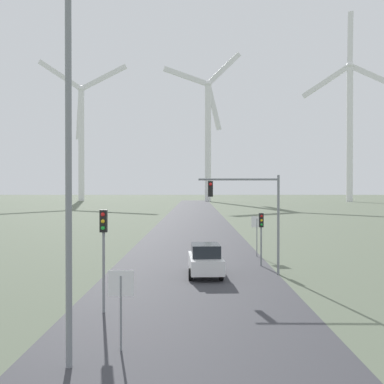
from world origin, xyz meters
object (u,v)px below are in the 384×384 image
object	(u,v)px
stop_sign_near	(121,294)
traffic_light_post_near_right	(261,227)
streetlamp	(68,101)
car_approaching	(205,260)
wind_turbine_left	(81,131)
wind_turbine_right	(350,118)
traffic_light_post_near_left	(104,237)
wind_turbine_center	(208,129)
stop_sign_far	(257,228)
traffic_light_mast_overhead	(250,203)

from	to	relation	value
stop_sign_near	traffic_light_post_near_right	distance (m)	16.29
streetlamp	car_approaching	world-z (taller)	streetlamp
wind_turbine_left	wind_turbine_right	xyz separation A→B (m)	(97.32, -10.72, 3.00)
traffic_light_post_near_left	wind_turbine_center	world-z (taller)	wind_turbine_center
traffic_light_post_near_left	stop_sign_far	bearing A→B (deg)	60.88
stop_sign_far	traffic_light_post_near_right	distance (m)	3.98
traffic_light_post_near_right	streetlamp	bearing A→B (deg)	-115.58
streetlamp	traffic_light_post_near_left	size ratio (longest dim) A/B	2.97
traffic_light_post_near_left	traffic_light_post_near_right	bearing A→B (deg)	53.60
traffic_light_post_near_left	wind_turbine_right	size ratio (longest dim) A/B	0.06
car_approaching	wind_turbine_left	bearing A→B (deg)	106.89
streetlamp	traffic_light_mast_overhead	bearing A→B (deg)	63.48
streetlamp	wind_turbine_left	distance (m)	162.44
stop_sign_far	wind_turbine_center	xyz separation A→B (m)	(0.09, 128.27, 23.81)
streetlamp	car_approaching	bearing A→B (deg)	72.41
car_approaching	wind_turbine_right	world-z (taller)	wind_turbine_right
streetlamp	traffic_light_post_near_left	world-z (taller)	streetlamp
traffic_light_mast_overhead	wind_turbine_right	xyz separation A→B (m)	(51.19, 132.35, 25.15)
stop_sign_far	traffic_light_post_near_right	bearing A→B (deg)	-93.88
stop_sign_near	stop_sign_far	world-z (taller)	stop_sign_far
wind_turbine_left	wind_turbine_right	size ratio (longest dim) A/B	0.80
stop_sign_near	traffic_light_post_near_left	world-z (taller)	traffic_light_post_near_left
wind_turbine_left	wind_turbine_right	world-z (taller)	wind_turbine_right
traffic_light_mast_overhead	car_approaching	size ratio (longest dim) A/B	1.37
stop_sign_near	stop_sign_far	xyz separation A→B (m)	(6.78, 18.86, 0.32)
streetlamp	traffic_light_post_near_right	distance (m)	18.62
traffic_light_mast_overhead	wind_turbine_right	size ratio (longest dim) A/B	0.09
traffic_light_post_near_right	wind_turbine_right	xyz separation A→B (m)	(50.12, 129.53, 26.79)
streetlamp	wind_turbine_center	xyz separation A→B (m)	(8.11, 148.42, 18.42)
traffic_light_post_near_right	wind_turbine_center	world-z (taller)	wind_turbine_center
car_approaching	wind_turbine_center	bearing A→B (deg)	88.31
wind_turbine_center	stop_sign_far	bearing A→B (deg)	-90.04
wind_turbine_left	wind_turbine_right	distance (m)	97.96
streetlamp	stop_sign_far	distance (m)	22.34
streetlamp	wind_turbine_left	world-z (taller)	wind_turbine_left
traffic_light_post_near_right	traffic_light_mast_overhead	bearing A→B (deg)	-110.92
traffic_light_post_near_right	wind_turbine_right	size ratio (longest dim) A/B	0.05
wind_turbine_right	stop_sign_near	bearing A→B (deg)	-111.41
wind_turbine_right	stop_sign_far	bearing A→B (deg)	-111.65
traffic_light_post_near_left	wind_turbine_left	xyz separation A→B (m)	(-39.30, 150.97, 23.25)
traffic_light_post_near_left	wind_turbine_center	distance (m)	144.99
streetlamp	wind_turbine_center	distance (m)	149.78
traffic_light_mast_overhead	car_approaching	distance (m)	4.13
wind_turbine_center	wind_turbine_left	bearing A→B (deg)	170.42
traffic_light_post_near_left	wind_turbine_left	world-z (taller)	wind_turbine_left
traffic_light_post_near_right	wind_turbine_center	size ratio (longest dim) A/B	0.06
streetlamp	traffic_light_post_near_left	xyz separation A→B (m)	(-0.15, 5.48, -4.41)
traffic_light_post_near_right	wind_turbine_center	bearing A→B (deg)	89.84
stop_sign_far	wind_turbine_center	distance (m)	130.46
traffic_light_mast_overhead	wind_turbine_right	bearing A→B (deg)	68.85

